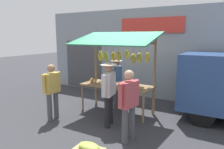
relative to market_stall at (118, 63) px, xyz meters
The scene contains 7 objects.
ground_plane 1.55m from the market_stall, 96.96° to the left, with size 40.00×40.00×0.00m, color #38383D.
street_backdrop 2.14m from the market_stall, 88.73° to the right, with size 9.00×0.30×3.40m.
market_stall is the anchor object (origin of this frame).
vendor_with_sunhat 1.03m from the market_stall, 58.58° to the right, with size 0.40×0.67×1.57m.
shopper_with_ponytail 2.07m from the market_stall, 49.25° to the left, with size 0.24×0.69×1.59m.
shopper_with_shopping_bag 2.05m from the market_stall, 125.91° to the left, with size 0.30×0.69×1.64m.
shopper_in_striped_shirt 1.25m from the market_stall, 106.86° to the left, with size 0.44×0.70×1.68m.
Camera 1 is at (-3.13, 5.68, 2.36)m, focal length 34.55 mm.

